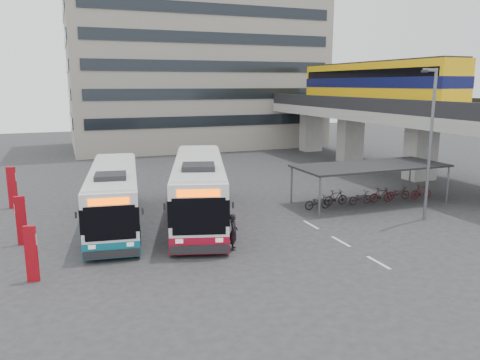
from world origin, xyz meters
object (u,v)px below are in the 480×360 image
object	(u,v)px
pedestrian	(233,232)
lamp_post	(430,136)
bus_main	(199,189)
bus_teal	(114,197)

from	to	relation	value
pedestrian	lamp_post	distance (m)	12.61
bus_main	lamp_post	world-z (taller)	lamp_post
pedestrian	lamp_post	xyz separation A→B (m)	(11.94, 0.72, 4.01)
bus_main	pedestrian	distance (m)	5.58
bus_teal	lamp_post	size ratio (longest dim) A/B	1.39
bus_teal	pedestrian	bearing A→B (deg)	-44.05
lamp_post	bus_teal	bearing A→B (deg)	143.14
bus_teal	pedestrian	world-z (taller)	bus_teal
bus_teal	pedestrian	size ratio (longest dim) A/B	6.84
bus_main	bus_teal	size ratio (longest dim) A/B	1.10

